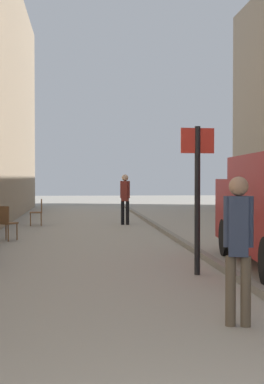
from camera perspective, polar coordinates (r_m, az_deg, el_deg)
ground_plane at (r=14.40m, az=-1.04°, el=-5.37°), size 80.00×80.00×0.00m
kerb_strip at (r=14.60m, az=5.18°, el=-5.04°), size 0.16×40.00×0.12m
pedestrian_main_foreground at (r=6.76m, az=10.42°, el=-4.67°), size 0.33×0.24×1.72m
pedestrian_mid_block at (r=20.84m, az=-0.69°, el=-0.37°), size 0.34×0.27×1.82m
street_sign_post at (r=10.19m, az=6.45°, el=0.52°), size 0.60×0.10×2.60m
cafe_chair_near_window at (r=20.76m, az=-9.20°, el=-1.78°), size 0.47×0.47×0.94m
cafe_chair_by_doorway at (r=15.96m, az=-12.39°, el=-2.76°), size 0.61×0.61×0.94m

